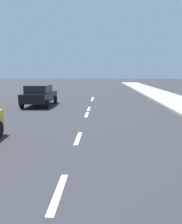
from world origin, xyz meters
name	(u,v)px	position (x,y,z in m)	size (l,w,h in m)	color
ground_plane	(89,109)	(0.00, 20.00, 0.00)	(160.00, 160.00, 0.00)	#2D2D33
lane_stripe_2	(58,192)	(0.00, 8.25, 0.00)	(0.16, 1.80, 0.01)	white
lane_stripe_3	(78,138)	(0.00, 12.54, 0.00)	(0.16, 1.80, 0.01)	white
lane_stripe_4	(87,114)	(0.00, 17.88, 0.00)	(0.16, 1.80, 0.01)	white
lane_stripe_5	(89,109)	(0.00, 20.22, 0.00)	(0.16, 1.80, 0.01)	white
lane_stripe_6	(92,100)	(0.00, 25.80, 0.00)	(0.16, 1.80, 0.01)	white
lane_stripe_7	(93,98)	(0.00, 27.43, 0.00)	(0.16, 1.80, 0.01)	white
parked_car_black	(39,95)	(-3.80, 21.58, 0.84)	(2.01, 4.31, 1.57)	black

